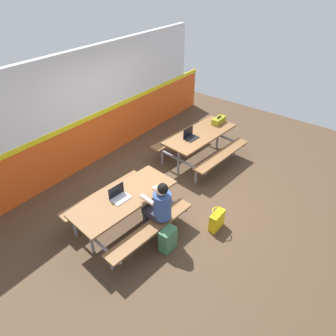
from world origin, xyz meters
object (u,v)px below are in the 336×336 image
Objects in this scene: student_nearer at (159,205)px; laptop_silver at (119,196)px; laptop_dark at (190,136)px; picnic_table_left at (125,204)px; tote_bag_bright at (217,220)px; picnic_table_right at (200,140)px; backpack_dark at (168,239)px; toolbox_grey at (219,120)px.

laptop_silver is (-0.30, 0.62, 0.08)m from student_nearer.
laptop_silver and laptop_dark have the same top height.
student_nearer is 3.57× the size of laptop_dark.
laptop_dark is at bearing 4.99° from laptop_silver.
picnic_table_left is 1.60× the size of student_nearer.
tote_bag_bright is at bearing -42.70° from student_nearer.
picnic_table_left is 5.71× the size of laptop_dark.
laptop_dark is at bearing 168.34° from picnic_table_right.
student_nearer is (0.23, -0.58, 0.13)m from picnic_table_left.
picnic_table_left reaches higher than tote_bag_bright.
picnic_table_right is at bearing 3.05° from laptop_silver.
laptop_silver is 2.43m from laptop_dark.
picnic_table_left is 4.49× the size of tote_bag_bright.
picnic_table_left is at bearing 95.40° from backpack_dark.
picnic_table_right is (2.67, 0.19, 0.00)m from picnic_table_left.
toolbox_grey is 2.84m from tote_bag_bright.
tote_bag_bright is at bearing -52.23° from picnic_table_left.
student_nearer is 0.59m from backpack_dark.
laptop_silver is 1.81m from tote_bag_bright.
student_nearer reaches higher than picnic_table_left.
picnic_table_right reaches higher than tote_bag_bright.
laptop_dark is 0.77× the size of backpack_dark.
toolbox_grey is (1.03, -0.13, 0.02)m from laptop_dark.
toolbox_grey reaches higher than picnic_table_right.
laptop_dark is 2.60m from backpack_dark.
laptop_silver reaches higher than toolbox_grey.
backpack_dark reaches higher than tote_bag_bright.
toolbox_grey is 0.93× the size of tote_bag_bright.
laptop_dark is at bearing 172.88° from toolbox_grey.
tote_bag_bright is (0.92, -0.41, -0.02)m from backpack_dark.
toolbox_grey is at bearing 2.14° from picnic_table_left.
student_nearer is at bearing -158.56° from laptop_dark.
tote_bag_bright is at bearing -24.27° from backpack_dark.
student_nearer is 2.28m from laptop_dark.
picnic_table_left is at bearing -177.86° from toolbox_grey.
laptop_silver is 0.77× the size of backpack_dark.
toolbox_grey is (3.15, 0.71, 0.10)m from student_nearer.
backpack_dark is at bearing -157.64° from picnic_table_right.
backpack_dark is (0.08, -0.88, -0.36)m from picnic_table_left.
backpack_dark is at bearing -80.75° from laptop_silver.
backpack_dark is (-0.15, -0.30, -0.49)m from student_nearer.
picnic_table_left and picnic_table_right have the same top height.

